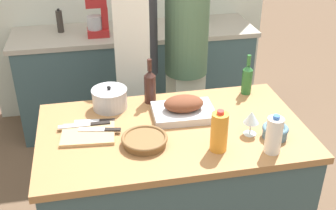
{
  "coord_description": "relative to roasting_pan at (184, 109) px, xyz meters",
  "views": [
    {
      "loc": [
        -0.41,
        -1.92,
        2.14
      ],
      "look_at": [
        0.0,
        0.13,
        0.98
      ],
      "focal_mm": 45.0,
      "sensor_mm": 36.0,
      "label": 1
    }
  ],
  "objects": [
    {
      "name": "person_cook_aproned",
      "position": [
        -0.17,
        0.75,
        0.05
      ],
      "size": [
        0.32,
        0.34,
        1.76
      ],
      "rotation": [
        0.0,
        0.0,
        -0.3
      ],
      "color": "beige",
      "rests_on": "ground_plane"
    },
    {
      "name": "mixing_bowl",
      "position": [
        0.42,
        -0.31,
        -0.01
      ],
      "size": [
        0.14,
        0.14,
        0.07
      ],
      "color": "slate",
      "rests_on": "kitchen_island"
    },
    {
      "name": "juice_jug",
      "position": [
        0.1,
        -0.36,
        0.06
      ],
      "size": [
        0.09,
        0.09,
        0.23
      ],
      "color": "orange",
      "rests_on": "kitchen_island"
    },
    {
      "name": "kitchen_island",
      "position": [
        -0.09,
        -0.12,
        -0.49
      ],
      "size": [
        1.47,
        0.85,
        0.9
      ],
      "color": "#3D565B",
      "rests_on": "ground_plane"
    },
    {
      "name": "knife_bread",
      "position": [
        -0.48,
        -0.09,
        -0.03
      ],
      "size": [
        0.23,
        0.08,
        0.01
      ],
      "color": "#B7B7BC",
      "rests_on": "cutting_board"
    },
    {
      "name": "wine_glass_left",
      "position": [
        0.31,
        -0.26,
        0.05
      ],
      "size": [
        0.08,
        0.08,
        0.14
      ],
      "color": "silver",
      "rests_on": "kitchen_island"
    },
    {
      "name": "wine_bottle_dark",
      "position": [
        0.46,
        0.2,
        0.05
      ],
      "size": [
        0.06,
        0.06,
        0.26
      ],
      "color": "#28662D",
      "rests_on": "kitchen_island"
    },
    {
      "name": "wine_bottle_green",
      "position": [
        -0.16,
        0.21,
        0.06
      ],
      "size": [
        0.07,
        0.07,
        0.28
      ],
      "color": "#381E19",
      "rests_on": "kitchen_island"
    },
    {
      "name": "stock_pot",
      "position": [
        -0.41,
        0.18,
        0.01
      ],
      "size": [
        0.21,
        0.21,
        0.15
      ],
      "color": "#B7B7BC",
      "rests_on": "kitchen_island"
    },
    {
      "name": "stand_mixer",
      "position": [
        -0.41,
        1.41,
        0.11
      ],
      "size": [
        0.18,
        0.14,
        0.34
      ],
      "color": "#B22323",
      "rests_on": "back_counter"
    },
    {
      "name": "condiment_bottle_short",
      "position": [
        0.49,
        1.59,
        0.05
      ],
      "size": [
        0.06,
        0.06,
        0.18
      ],
      "color": "#B28E2D",
      "rests_on": "back_counter"
    },
    {
      "name": "wicker_basket",
      "position": [
        -0.26,
        -0.24,
        -0.02
      ],
      "size": [
        0.24,
        0.24,
        0.05
      ],
      "color": "brown",
      "rests_on": "kitchen_island"
    },
    {
      "name": "knife_chef",
      "position": [
        -0.56,
        -0.02,
        -0.03
      ],
      "size": [
        0.28,
        0.03,
        0.01
      ],
      "color": "#B7B7BC",
      "rests_on": "cutting_board"
    },
    {
      "name": "milk_jug",
      "position": [
        0.36,
        -0.43,
        0.05
      ],
      "size": [
        0.08,
        0.08,
        0.21
      ],
      "color": "white",
      "rests_on": "kitchen_island"
    },
    {
      "name": "knife_paring",
      "position": [
        -0.5,
        0.04,
        -0.05
      ],
      "size": [
        0.23,
        0.06,
        0.01
      ],
      "color": "#B7B7BC",
      "rests_on": "kitchen_island"
    },
    {
      "name": "condiment_bottle_extra",
      "position": [
        -0.72,
        1.57,
        0.07
      ],
      "size": [
        0.05,
        0.05,
        0.2
      ],
      "color": "#332D28",
      "rests_on": "back_counter"
    },
    {
      "name": "person_cook_guest",
      "position": [
        0.2,
        0.77,
        -0.0
      ],
      "size": [
        0.32,
        0.32,
        1.69
      ],
      "rotation": [
        0.0,
        0.0,
        0.25
      ],
      "color": "beige",
      "rests_on": "ground_plane"
    },
    {
      "name": "condiment_bottle_tall",
      "position": [
        0.59,
        1.61,
        0.06
      ],
      "size": [
        0.05,
        0.05,
        0.19
      ],
      "color": "#234C28",
      "rests_on": "back_counter"
    },
    {
      "name": "cutting_board",
      "position": [
        -0.55,
        -0.1,
        -0.04
      ],
      "size": [
        0.3,
        0.24,
        0.02
      ],
      "color": "tan",
      "rests_on": "kitchen_island"
    },
    {
      "name": "back_counter",
      "position": [
        -0.09,
        1.5,
        -0.48
      ],
      "size": [
        2.13,
        0.6,
        0.92
      ],
      "color": "#3D565B",
      "rests_on": "ground_plane"
    },
    {
      "name": "roasting_pan",
      "position": [
        0.0,
        0.0,
        0.0
      ],
      "size": [
        0.36,
        0.26,
        0.13
      ],
      "color": "#BCBCC1",
      "rests_on": "kitchen_island"
    }
  ]
}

